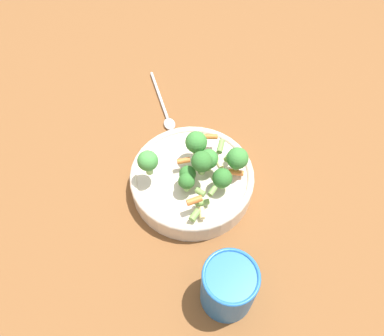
{
  "coord_description": "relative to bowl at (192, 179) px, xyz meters",
  "views": [
    {
      "loc": [
        -0.02,
        -0.41,
        0.66
      ],
      "look_at": [
        0.0,
        0.0,
        0.07
      ],
      "focal_mm": 35.0,
      "sensor_mm": 36.0,
      "label": 1
    }
  ],
  "objects": [
    {
      "name": "ground_plane",
      "position": [
        0.0,
        0.0,
        -0.03
      ],
      "size": [
        3.0,
        3.0,
        0.0
      ],
      "primitive_type": "plane",
      "color": "brown"
    },
    {
      "name": "bowl",
      "position": [
        0.0,
        0.0,
        0.0
      ],
      "size": [
        0.25,
        0.25,
        0.05
      ],
      "color": "beige",
      "rests_on": "ground_plane"
    },
    {
      "name": "pasta_salad",
      "position": [
        0.02,
        -0.01,
        0.06
      ],
      "size": [
        0.21,
        0.18,
        0.08
      ],
      "color": "#8CB766",
      "rests_on": "bowl"
    },
    {
      "name": "cup",
      "position": [
        0.05,
        -0.23,
        0.03
      ],
      "size": [
        0.09,
        0.09,
        0.11
      ],
      "color": "#2366B2",
      "rests_on": "ground_plane"
    },
    {
      "name": "spoon",
      "position": [
        -0.05,
        0.21,
        -0.02
      ],
      "size": [
        0.06,
        0.2,
        0.01
      ],
      "rotation": [
        0.0,
        0.0,
        11.24
      ],
      "color": "silver",
      "rests_on": "ground_plane"
    }
  ]
}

